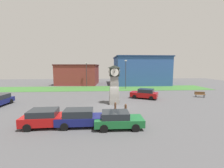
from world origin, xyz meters
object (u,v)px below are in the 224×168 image
at_px(bollard_near_tower, 126,109).
at_px(car_navy_sedan, 46,118).
at_px(bench, 200,94).
at_px(car_near_tower, 82,118).
at_px(street_lamp_near_road, 126,72).
at_px(clock_tower, 114,85).
at_px(bollard_mid_row, 115,106).
at_px(car_by_building, 118,119).
at_px(street_lamp_far_side, 87,73).
at_px(car_silver_hatch, 145,94).

bearing_deg(bollard_near_tower, car_navy_sedan, -157.34).
bearing_deg(bench, car_near_tower, -148.63).
xyz_separation_m(car_navy_sedan, car_near_tower, (2.99, -0.13, -0.01)).
bearing_deg(street_lamp_near_road, car_near_tower, -108.70).
distance_m(clock_tower, bollard_near_tower, 4.94).
distance_m(bollard_mid_row, car_by_building, 4.98).
distance_m(car_by_building, street_lamp_near_road, 22.59).
height_order(clock_tower, car_near_tower, clock_tower).
xyz_separation_m(bollard_mid_row, car_by_building, (-0.24, -4.97, 0.22)).
distance_m(street_lamp_near_road, street_lamp_far_side, 10.28).
xyz_separation_m(car_navy_sedan, bench, (21.24, 11.00, -0.25)).
height_order(bollard_near_tower, car_silver_hatch, car_silver_hatch).
bearing_deg(clock_tower, street_lamp_near_road, 74.67).
height_order(car_navy_sedan, car_by_building, car_navy_sedan).
bearing_deg(car_navy_sedan, car_by_building, -6.46).
xyz_separation_m(car_by_building, street_lamp_near_road, (4.17, 21.99, 3.07)).
bearing_deg(bollard_near_tower, street_lamp_far_side, 105.90).
bearing_deg(street_lamp_near_road, car_silver_hatch, -82.65).
bearing_deg(clock_tower, bollard_mid_row, -92.47).
bearing_deg(street_lamp_near_road, street_lamp_far_side, 155.25).
distance_m(car_navy_sedan, car_near_tower, 2.99).
relative_size(car_navy_sedan, street_lamp_far_side, 0.67).
relative_size(bollard_mid_row, street_lamp_near_road, 0.15).
xyz_separation_m(bollard_near_tower, street_lamp_far_side, (-6.42, 22.54, 3.05)).
distance_m(bollard_mid_row, car_near_tower, 5.53).
bearing_deg(street_lamp_near_road, bollard_near_tower, -99.06).
height_order(bollard_near_tower, car_by_building, car_by_building).
bearing_deg(bollard_near_tower, car_silver_hatch, 60.40).
distance_m(car_navy_sedan, car_silver_hatch, 15.74).
relative_size(bollard_near_tower, car_by_building, 0.26).
relative_size(bollard_near_tower, bollard_mid_row, 1.09).
bearing_deg(bollard_near_tower, car_by_building, -108.60).
bearing_deg(car_navy_sedan, bench, 27.38).
relative_size(car_by_building, bench, 2.41).
bearing_deg(clock_tower, car_navy_sedan, -130.88).
distance_m(car_by_building, bench, 19.14).
bearing_deg(car_silver_hatch, car_navy_sedan, -137.60).
bearing_deg(street_lamp_far_side, car_silver_hatch, -54.45).
height_order(bollard_mid_row, car_by_building, car_by_building).
relative_size(car_near_tower, car_silver_hatch, 0.96).
distance_m(clock_tower, car_silver_hatch, 6.35).
height_order(car_by_building, street_lamp_far_side, street_lamp_far_side).
xyz_separation_m(car_navy_sedan, street_lamp_far_side, (0.91, 25.60, 2.82)).
bearing_deg(car_navy_sedan, clock_tower, 49.12).
xyz_separation_m(car_near_tower, car_by_building, (3.08, -0.56, -0.04)).
bearing_deg(car_near_tower, car_by_building, -10.27).
bearing_deg(street_lamp_near_road, bollard_mid_row, -103.02).
height_order(car_by_building, bench, car_by_building).
xyz_separation_m(car_by_building, bench, (15.16, 11.68, -0.20)).
relative_size(bollard_near_tower, bench, 0.64).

